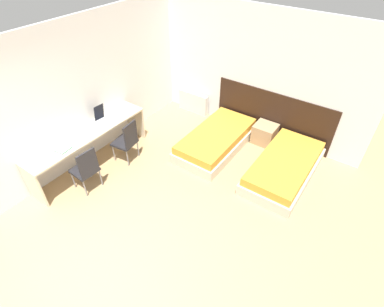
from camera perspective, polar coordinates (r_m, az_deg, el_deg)
name	(u,v)px	position (r m, az deg, el deg)	size (l,w,h in m)	color
ground_plane	(89,276)	(4.78, -19.04, -21.27)	(20.00, 20.00, 0.00)	tan
wall_back	(249,72)	(6.61, 10.85, 14.92)	(5.18, 0.05, 2.70)	white
wall_left	(95,87)	(6.18, -17.95, 11.88)	(0.05, 5.59, 2.70)	white
headboard_panel	(272,116)	(6.75, 14.94, 6.95)	(2.62, 0.03, 1.08)	black
bed_near_window	(216,140)	(6.42, 4.63, 2.60)	(0.99, 1.97, 0.39)	beige
bed_near_door	(284,167)	(5.98, 17.15, -2.53)	(0.99, 1.97, 0.39)	beige
nightstand	(265,134)	(6.72, 13.65, 3.70)	(0.46, 0.43, 0.43)	tan
radiator	(193,102)	(7.60, 0.28, 9.75)	(0.80, 0.12, 0.52)	silver
desk	(89,139)	(6.03, -19.11, 2.65)	(0.55, 2.51, 0.77)	beige
chair_near_laptop	(127,140)	(6.03, -12.33, 2.51)	(0.45, 0.45, 0.90)	#232328
chair_near_notebook	(86,168)	(5.57, -19.57, -2.65)	(0.43, 0.43, 0.90)	#232328
laptop	(103,119)	(6.13, -16.62, 6.38)	(0.35, 0.24, 0.34)	silver
open_notebook	(61,148)	(5.70, -23.66, 0.93)	(0.33, 0.27, 0.02)	#236B3D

